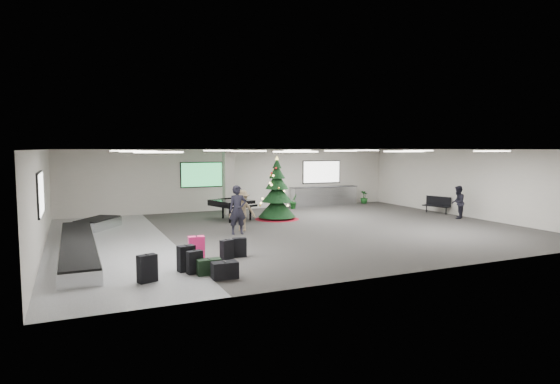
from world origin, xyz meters
name	(u,v)px	position (x,y,z in m)	size (l,w,h in m)	color
ground	(296,230)	(0.00, 0.00, 0.00)	(18.00, 18.00, 0.00)	#33312E
room_envelope	(281,171)	(-0.38, 0.67, 2.33)	(18.02, 14.02, 3.21)	beige
baggage_carousel	(83,241)	(-7.84, -0.08, 0.21)	(2.28, 9.71, 0.43)	silver
service_counter	(324,196)	(5.00, 6.65, 0.55)	(4.05, 0.65, 1.08)	silver
suitcase_0	(186,258)	(-5.41, -4.44, 0.35)	(0.49, 0.34, 0.71)	black
suitcase_1	(195,262)	(-5.27, -4.77, 0.30)	(0.43, 0.28, 0.62)	black
pink_suitcase	(196,248)	(-4.87, -3.38, 0.36)	(0.47, 0.29, 0.73)	#F5206A
suitcase_3	(227,250)	(-4.02, -3.57, 0.29)	(0.43, 0.33, 0.59)	black
navy_suitcase	(186,258)	(-5.38, -4.30, 0.33)	(0.45, 0.29, 0.67)	black
suitcase_5	(147,269)	(-6.50, -5.06, 0.34)	(0.51, 0.37, 0.70)	black
green_duffel	(209,267)	(-4.95, -4.99, 0.20)	(0.61, 0.31, 0.43)	black
suitcase_7	(240,247)	(-3.58, -3.45, 0.29)	(0.43, 0.27, 0.60)	black
black_duffel	(225,270)	(-4.69, -5.51, 0.21)	(0.65, 0.37, 0.44)	black
christmas_tree	(277,198)	(0.47, 2.99, 1.00)	(2.04, 2.04, 2.91)	maroon
grand_piano	(232,203)	(-1.50, 3.56, 0.76)	(1.93, 2.22, 1.07)	black
bench	(438,204)	(8.59, 1.47, 0.48)	(0.86, 1.41, 0.84)	black
traveler_a	(238,210)	(-2.41, 0.12, 0.93)	(0.68, 0.44, 1.85)	black
traveler_b	(242,211)	(-2.01, 0.76, 0.80)	(1.04, 0.60, 1.61)	#877153
traveler_bench	(458,202)	(8.15, -0.29, 0.76)	(0.74, 0.58, 1.52)	black
potted_plant_left	(294,201)	(2.78, 6.02, 0.40)	(0.44, 0.36, 0.81)	#123919
potted_plant_right	(364,197)	(7.63, 6.50, 0.38)	(0.43, 0.43, 0.76)	#123919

